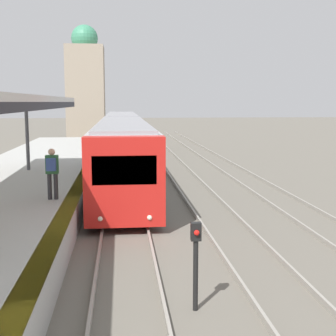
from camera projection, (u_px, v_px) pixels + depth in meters
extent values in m
cube|color=black|center=(38.00, 106.00, 13.44)|extent=(0.08, 20.85, 0.24)
cylinder|color=#47474C|center=(27.00, 136.00, 21.66)|extent=(0.16, 0.16, 3.15)
cylinder|color=#2D2D33|center=(50.00, 187.00, 15.19)|extent=(0.14, 0.14, 0.85)
cylinder|color=#2D2D33|center=(56.00, 186.00, 15.21)|extent=(0.14, 0.14, 0.85)
cube|color=#2D6638|center=(52.00, 164.00, 15.10)|extent=(0.40, 0.22, 0.60)
sphere|color=tan|center=(52.00, 152.00, 15.04)|extent=(0.22, 0.22, 0.22)
cube|color=#334C8E|center=(51.00, 165.00, 14.90)|extent=(0.30, 0.18, 0.40)
cube|color=red|center=(124.00, 181.00, 14.50)|extent=(2.51, 0.70, 2.79)
cube|color=black|center=(124.00, 170.00, 14.12)|extent=(1.96, 0.04, 0.89)
sphere|color=#EFEACC|center=(100.00, 219.00, 14.24)|extent=(0.16, 0.16, 0.16)
sphere|color=#EFEACC|center=(150.00, 218.00, 14.39)|extent=(0.16, 0.16, 0.16)
cube|color=#B7B7BC|center=(123.00, 153.00, 22.38)|extent=(2.51, 15.31, 2.79)
cube|color=gray|center=(123.00, 123.00, 22.18)|extent=(2.21, 15.00, 0.12)
cube|color=black|center=(123.00, 147.00, 22.34)|extent=(2.53, 14.08, 0.72)
cylinder|color=black|center=(96.00, 203.00, 17.56)|extent=(0.12, 0.70, 0.70)
cylinder|color=black|center=(152.00, 201.00, 17.77)|extent=(0.12, 0.70, 0.70)
cylinder|color=black|center=(105.00, 167.00, 27.36)|extent=(0.12, 0.70, 0.70)
cylinder|color=black|center=(141.00, 166.00, 27.58)|extent=(0.12, 0.70, 0.70)
cube|color=#B7B7BC|center=(122.00, 132.00, 37.81)|extent=(2.51, 15.31, 2.79)
cube|color=gray|center=(122.00, 114.00, 37.61)|extent=(2.21, 15.00, 0.12)
cube|color=black|center=(122.00, 129.00, 37.77)|extent=(2.53, 14.08, 0.72)
cylinder|color=black|center=(107.00, 156.00, 32.99)|extent=(0.12, 0.70, 0.70)
cylinder|color=black|center=(138.00, 155.00, 33.20)|extent=(0.12, 0.70, 0.70)
cylinder|color=black|center=(110.00, 143.00, 42.79)|extent=(0.12, 0.70, 0.70)
cylinder|color=black|center=(134.00, 143.00, 43.00)|extent=(0.12, 0.70, 0.70)
cylinder|color=black|center=(196.00, 276.00, 9.19)|extent=(0.10, 0.10, 1.43)
cube|color=black|center=(196.00, 232.00, 9.07)|extent=(0.20, 0.14, 0.36)
sphere|color=red|center=(197.00, 233.00, 8.98)|extent=(0.11, 0.11, 0.11)
cube|color=gray|center=(86.00, 93.00, 50.55)|extent=(4.00, 4.00, 10.04)
sphere|color=#3D8966|center=(85.00, 38.00, 49.74)|extent=(2.83, 2.83, 2.83)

